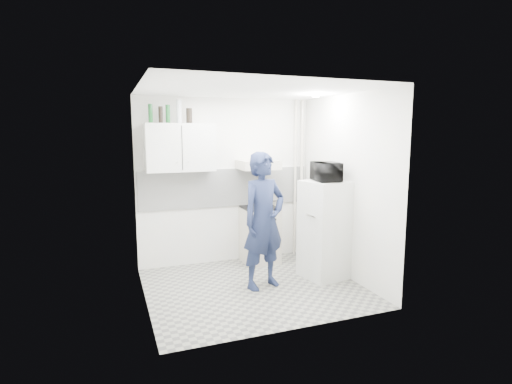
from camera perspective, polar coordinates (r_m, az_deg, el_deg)
name	(u,v)px	position (r m, az deg, el deg)	size (l,w,h in m)	color
floor	(253,287)	(5.53, -0.36, -13.44)	(2.80, 2.80, 0.00)	gray
ceiling	(253,90)	(5.17, -0.39, 14.43)	(2.80, 2.80, 0.00)	white
wall_back	(226,181)	(6.37, -4.28, 1.54)	(2.80, 2.80, 0.00)	silver
wall_left	(142,198)	(4.89, -15.96, -0.83)	(2.60, 2.60, 0.00)	silver
wall_right	(345,187)	(5.82, 12.66, 0.72)	(2.60, 2.60, 0.00)	silver
person	(264,221)	(5.30, 1.11, -4.11)	(0.66, 0.44, 1.82)	#19213F
stove	(259,235)	(6.44, 0.50, -6.19)	(0.54, 0.54, 0.87)	beige
fridge	(325,230)	(5.80, 9.81, -5.30)	(0.58, 0.58, 1.39)	beige
stove_top	(260,208)	(6.35, 0.51, -2.23)	(0.52, 0.52, 0.03)	black
saucepan	(265,203)	(6.38, 1.23, -1.63)	(0.16, 0.16, 0.09)	silver
microwave	(326,172)	(5.66, 10.02, 2.87)	(0.32, 0.48, 0.26)	black
bottle_a	(151,113)	(5.93, -14.84, 10.79)	(0.06, 0.06, 0.27)	#144C1E
bottle_b	(161,115)	(5.95, -13.47, 10.68)	(0.06, 0.06, 0.24)	black
bottle_c	(168,114)	(5.96, -12.48, 10.82)	(0.06, 0.06, 0.26)	#144C1E
bottle_d	(179,112)	(5.99, -10.95, 11.22)	(0.08, 0.08, 0.34)	#B2B7BC
canister_a	(189,116)	(6.01, -9.53, 10.68)	(0.09, 0.09, 0.22)	black
upper_cabinet	(180,148)	(5.99, -10.80, 6.26)	(1.00, 0.35, 0.70)	beige
range_hood	(258,165)	(6.25, 0.31, 3.92)	(0.60, 0.50, 0.14)	beige
backsplash	(227,188)	(6.37, -4.23, 0.63)	(2.74, 0.03, 0.60)	white
pipe_a	(302,179)	(6.77, 6.52, 1.91)	(0.05, 0.05, 2.60)	beige
pipe_b	(295,179)	(6.72, 5.61, 1.88)	(0.04, 0.04, 2.60)	beige
ceiling_spot_fixture	(316,96)	(5.76, 8.53, 13.41)	(0.10, 0.10, 0.02)	white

